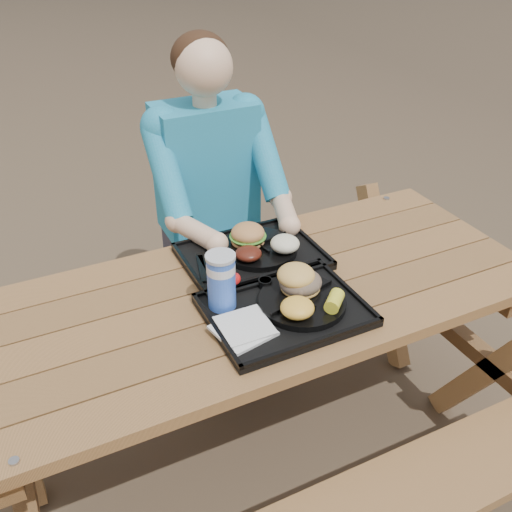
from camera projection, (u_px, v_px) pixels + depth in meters
name	position (u px, v px, depth m)	size (l,w,h in m)	color
ground	(256.00, 450.00, 2.18)	(60.00, 60.00, 0.00)	#999999
picnic_table	(256.00, 378.00, 1.97)	(1.80, 1.49, 0.75)	#999999
tray_near	(285.00, 311.00, 1.67)	(0.45, 0.35, 0.02)	black
tray_far	(252.00, 257.00, 1.92)	(0.45, 0.35, 0.02)	black
plate_near	(302.00, 302.00, 1.68)	(0.26, 0.26, 0.02)	black
plate_far	(259.00, 249.00, 1.92)	(0.26, 0.26, 0.02)	black
napkin_stack	(243.00, 329.00, 1.57)	(0.14, 0.14, 0.02)	silver
soda_cup	(221.00, 282.00, 1.63)	(0.08, 0.08, 0.17)	blue
condiment_bbq	(265.00, 283.00, 1.75)	(0.04, 0.04, 0.03)	black
condiment_mustard	(284.00, 278.00, 1.77)	(0.05, 0.05, 0.03)	gold
sandwich	(301.00, 272.00, 1.68)	(0.12, 0.12, 0.12)	#EFB354
mac_cheese	(297.00, 308.00, 1.60)	(0.10, 0.10, 0.05)	yellow
corn_cob	(334.00, 301.00, 1.63)	(0.07, 0.07, 0.04)	yellow
cutlery_far	(207.00, 265.00, 1.85)	(0.03, 0.15, 0.01)	black
burger	(248.00, 229.00, 1.91)	(0.12, 0.12, 0.10)	#C68246
baked_beans	(248.00, 254.00, 1.84)	(0.09, 0.09, 0.04)	#521B10
potato_salad	(285.00, 244.00, 1.88)	(0.10, 0.10, 0.05)	white
diner	(210.00, 220.00, 2.38)	(0.48, 0.84, 1.28)	teal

